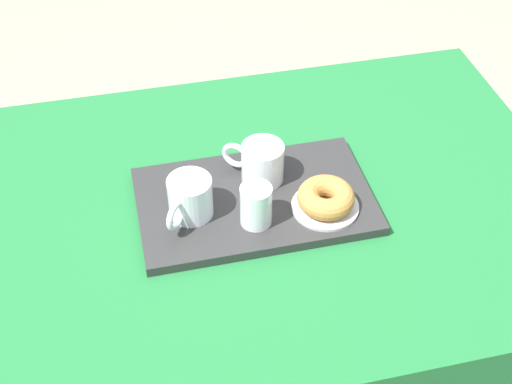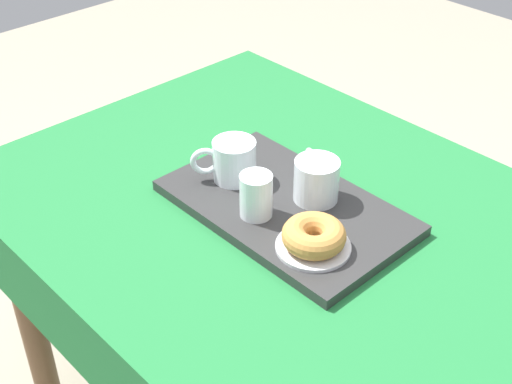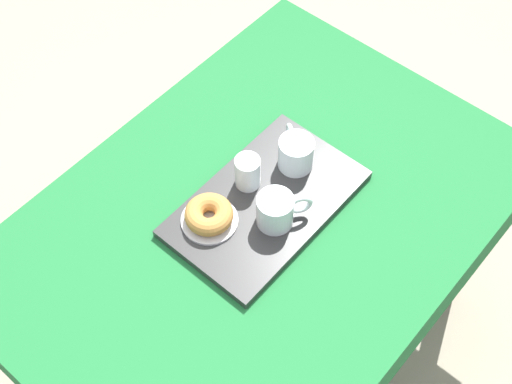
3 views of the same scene
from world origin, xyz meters
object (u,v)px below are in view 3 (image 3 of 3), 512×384
(tea_mug_right, at_px, (296,154))
(sugar_donut_left, at_px, (209,214))
(tea_mug_left, at_px, (277,210))
(serving_tray, at_px, (266,203))
(donut_plate_left, at_px, (210,220))
(dining_table, at_px, (260,236))
(water_glass_near, at_px, (248,173))

(tea_mug_right, xyz_separation_m, sugar_donut_left, (0.26, -0.05, -0.01))
(tea_mug_left, height_order, tea_mug_right, same)
(serving_tray, distance_m, donut_plate_left, 0.14)
(tea_mug_left, bearing_deg, tea_mug_right, -155.80)
(dining_table, relative_size, sugar_donut_left, 11.14)
(tea_mug_right, distance_m, sugar_donut_left, 0.27)
(donut_plate_left, bearing_deg, tea_mug_left, 132.22)
(tea_mug_right, xyz_separation_m, water_glass_near, (0.12, -0.05, -0.00))
(water_glass_near, relative_size, donut_plate_left, 0.64)
(dining_table, height_order, sugar_donut_left, sugar_donut_left)
(dining_table, bearing_deg, sugar_donut_left, -34.97)
(serving_tray, relative_size, sugar_donut_left, 4.14)
(serving_tray, relative_size, tea_mug_left, 3.98)
(water_glass_near, bearing_deg, dining_table, 61.30)
(tea_mug_left, distance_m, water_glass_near, 0.13)
(serving_tray, xyz_separation_m, water_glass_near, (-0.01, -0.07, 0.05))
(donut_plate_left, bearing_deg, tea_mug_right, 170.25)
(tea_mug_right, height_order, sugar_donut_left, tea_mug_right)
(dining_table, bearing_deg, donut_plate_left, -34.97)
(dining_table, xyz_separation_m, donut_plate_left, (0.10, -0.07, 0.12))
(serving_tray, height_order, water_glass_near, water_glass_near)
(tea_mug_left, distance_m, donut_plate_left, 0.16)
(tea_mug_left, relative_size, sugar_donut_left, 1.04)
(tea_mug_left, xyz_separation_m, tea_mug_right, (-0.16, -0.07, 0.00))
(dining_table, relative_size, donut_plate_left, 9.45)
(serving_tray, distance_m, sugar_donut_left, 0.15)
(serving_tray, bearing_deg, donut_plate_left, -25.67)
(serving_tray, height_order, tea_mug_right, tea_mug_right)
(donut_plate_left, bearing_deg, dining_table, 145.03)
(dining_table, xyz_separation_m, serving_tray, (-0.03, -0.01, 0.10))
(dining_table, xyz_separation_m, tea_mug_right, (-0.16, -0.03, 0.16))
(sugar_donut_left, bearing_deg, tea_mug_left, 132.22)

